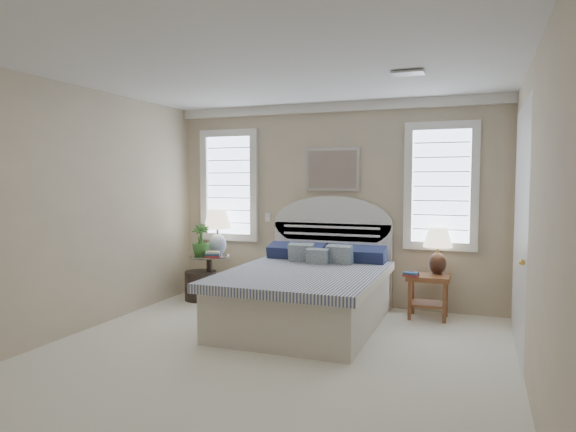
# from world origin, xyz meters

# --- Properties ---
(floor) EXTENTS (4.50, 5.00, 0.01)m
(floor) POSITION_xyz_m (0.00, 0.00, 0.00)
(floor) COLOR beige
(floor) RESTS_ON ground
(ceiling) EXTENTS (4.50, 5.00, 0.01)m
(ceiling) POSITION_xyz_m (0.00, 0.00, 2.70)
(ceiling) COLOR silver
(ceiling) RESTS_ON wall_back
(wall_back) EXTENTS (4.50, 0.02, 2.70)m
(wall_back) POSITION_xyz_m (0.00, 2.50, 1.35)
(wall_back) COLOR #C8B396
(wall_back) RESTS_ON floor
(wall_left) EXTENTS (0.02, 5.00, 2.70)m
(wall_left) POSITION_xyz_m (-2.25, 0.00, 1.35)
(wall_left) COLOR #C8B396
(wall_left) RESTS_ON floor
(wall_right) EXTENTS (0.02, 5.00, 2.70)m
(wall_right) POSITION_xyz_m (2.25, 0.00, 1.35)
(wall_right) COLOR #C8B396
(wall_right) RESTS_ON floor
(crown_molding) EXTENTS (4.50, 0.08, 0.12)m
(crown_molding) POSITION_xyz_m (0.00, 2.46, 2.64)
(crown_molding) COLOR white
(crown_molding) RESTS_ON wall_back
(hvac_vent) EXTENTS (0.30, 0.20, 0.02)m
(hvac_vent) POSITION_xyz_m (1.20, 0.80, 2.68)
(hvac_vent) COLOR #B2B2B2
(hvac_vent) RESTS_ON ceiling
(switch_plate) EXTENTS (0.08, 0.01, 0.12)m
(switch_plate) POSITION_xyz_m (-0.95, 2.48, 1.15)
(switch_plate) COLOR white
(switch_plate) RESTS_ON wall_back
(window_left) EXTENTS (0.90, 0.06, 1.60)m
(window_left) POSITION_xyz_m (-1.55, 2.48, 1.60)
(window_left) COLOR #C7DBFC
(window_left) RESTS_ON wall_back
(window_right) EXTENTS (0.90, 0.06, 1.60)m
(window_right) POSITION_xyz_m (1.40, 2.48, 1.60)
(window_right) COLOR #C7DBFC
(window_right) RESTS_ON wall_back
(painting) EXTENTS (0.74, 0.04, 0.58)m
(painting) POSITION_xyz_m (0.00, 2.46, 1.82)
(painting) COLOR silver
(painting) RESTS_ON wall_back
(closet_door) EXTENTS (0.02, 1.80, 2.40)m
(closet_door) POSITION_xyz_m (2.23, 1.20, 1.20)
(closet_door) COLOR silver
(closet_door) RESTS_ON floor
(bed) EXTENTS (1.72, 2.28, 1.47)m
(bed) POSITION_xyz_m (0.00, 1.46, 0.39)
(bed) COLOR silver
(bed) RESTS_ON floor
(side_table_left) EXTENTS (0.56, 0.56, 0.63)m
(side_table_left) POSITION_xyz_m (-1.65, 2.05, 0.39)
(side_table_left) COLOR black
(side_table_left) RESTS_ON floor
(nightstand_right) EXTENTS (0.50, 0.40, 0.53)m
(nightstand_right) POSITION_xyz_m (1.30, 2.15, 0.39)
(nightstand_right) COLOR brown
(nightstand_right) RESTS_ON floor
(floor_pot) EXTENTS (0.58, 0.58, 0.40)m
(floor_pot) POSITION_xyz_m (-1.78, 2.03, 0.20)
(floor_pot) COLOR black
(floor_pot) RESTS_ON floor
(lamp_left) EXTENTS (0.44, 0.44, 0.64)m
(lamp_left) POSITION_xyz_m (-1.59, 2.18, 1.02)
(lamp_left) COLOR silver
(lamp_left) RESTS_ON side_table_left
(lamp_right) EXTENTS (0.46, 0.46, 0.57)m
(lamp_right) POSITION_xyz_m (1.39, 2.28, 0.88)
(lamp_right) COLOR black
(lamp_right) RESTS_ON nightstand_right
(potted_plant) EXTENTS (0.31, 0.31, 0.44)m
(potted_plant) POSITION_xyz_m (-1.72, 1.93, 0.85)
(potted_plant) COLOR #346B2B
(potted_plant) RESTS_ON side_table_left
(books_left) EXTENTS (0.24, 0.22, 0.08)m
(books_left) POSITION_xyz_m (-1.51, 1.89, 0.67)
(books_left) COLOR maroon
(books_left) RESTS_ON side_table_left
(books_right) EXTENTS (0.19, 0.15, 0.05)m
(books_right) POSITION_xyz_m (1.11, 2.00, 0.55)
(books_right) COLOR maroon
(books_right) RESTS_ON nightstand_right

